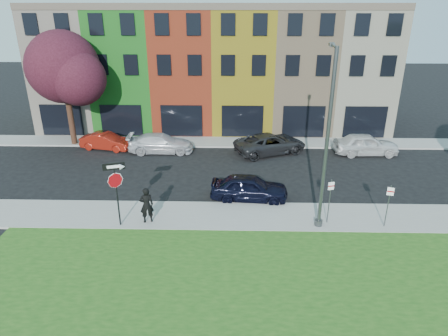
{
  "coord_description": "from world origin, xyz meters",
  "views": [
    {
      "loc": [
        -0.71,
        -15.59,
        10.68
      ],
      "look_at": [
        -1.21,
        4.0,
        2.42
      ],
      "focal_mm": 32.0,
      "sensor_mm": 36.0,
      "label": 1
    }
  ],
  "objects_px": {
    "stop_sign": "(115,182)",
    "street_lamp": "(326,142)",
    "sedan_near": "(249,188)",
    "man": "(147,205)"
  },
  "relations": [
    {
      "from": "sedan_near",
      "to": "street_lamp",
      "type": "height_order",
      "value": "street_lamp"
    },
    {
      "from": "sedan_near",
      "to": "street_lamp",
      "type": "relative_size",
      "value": 0.51
    },
    {
      "from": "stop_sign",
      "to": "sedan_near",
      "type": "bearing_deg",
      "value": 8.09
    },
    {
      "from": "stop_sign",
      "to": "man",
      "type": "distance_m",
      "value": 2.0
    },
    {
      "from": "man",
      "to": "street_lamp",
      "type": "height_order",
      "value": "street_lamp"
    },
    {
      "from": "sedan_near",
      "to": "man",
      "type": "bearing_deg",
      "value": 122.45
    },
    {
      "from": "stop_sign",
      "to": "street_lamp",
      "type": "distance_m",
      "value": 10.31
    },
    {
      "from": "stop_sign",
      "to": "street_lamp",
      "type": "bearing_deg",
      "value": -15.46
    },
    {
      "from": "man",
      "to": "stop_sign",
      "type": "bearing_deg",
      "value": -3.22
    },
    {
      "from": "street_lamp",
      "to": "stop_sign",
      "type": "bearing_deg",
      "value": -170.77
    }
  ]
}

